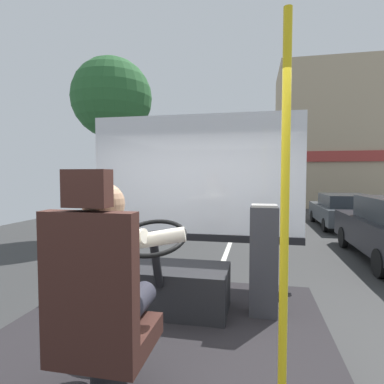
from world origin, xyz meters
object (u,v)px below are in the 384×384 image
object	(u,v)px
fare_box	(264,260)
driver_seat	(100,314)
steering_console	(168,285)
bus_driver	(109,272)
parked_car_charcoal	(344,210)
handrail_pole	(285,218)

from	to	relation	value
fare_box	driver_seat	bearing A→B (deg)	-122.28
driver_seat	steering_console	bearing A→B (deg)	90.00
steering_console	bus_driver	bearing A→B (deg)	-90.00
bus_driver	parked_car_charcoal	world-z (taller)	bus_driver
steering_console	handrail_pole	xyz separation A→B (m)	(0.93, -1.10, 0.80)
bus_driver	fare_box	world-z (taller)	bus_driver
handrail_pole	fare_box	world-z (taller)	handrail_pole
driver_seat	bus_driver	xyz separation A→B (m)	(0.00, 0.11, 0.19)
bus_driver	steering_console	world-z (taller)	bus_driver
fare_box	parked_car_charcoal	size ratio (longest dim) A/B	0.26
driver_seat	steering_console	distance (m)	1.31
steering_console	parked_car_charcoal	world-z (taller)	steering_console
driver_seat	fare_box	world-z (taller)	driver_seat
bus_driver	handrail_pole	bearing A→B (deg)	4.06
driver_seat	steering_console	size ratio (longest dim) A/B	1.16
steering_console	fare_box	size ratio (longest dim) A/B	1.12
bus_driver	steering_console	size ratio (longest dim) A/B	0.72
steering_console	parked_car_charcoal	xyz separation A→B (m)	(4.06, 9.88, -0.31)
bus_driver	handrail_pole	size ratio (longest dim) A/B	0.39
steering_console	handrail_pole	world-z (taller)	handrail_pole
steering_console	handrail_pole	distance (m)	1.65
driver_seat	fare_box	distance (m)	1.61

